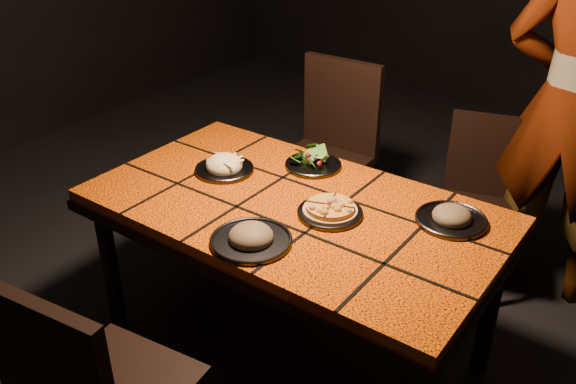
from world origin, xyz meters
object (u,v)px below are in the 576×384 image
Objects in this scene: dining_table at (293,221)px; diner at (575,108)px; chair_far_right at (482,191)px; plate_pasta at (224,167)px; chair_far_left at (330,142)px; plate_pizza at (330,211)px.

diner is (0.72, 1.15, 0.28)m from dining_table.
chair_far_right reaches higher than plate_pasta.
plate_pasta reaches higher than dining_table.
dining_table is at bearing -68.00° from chair_far_left.
chair_far_left is 0.87m from plate_pasta.
diner reaches higher than chair_far_left.
chair_far_left is 1.21m from diner.
chair_far_left is 3.81× the size of plate_pizza.
dining_table is 1.39m from diner.
dining_table is at bearing -129.12° from chair_far_right.
plate_pizza is (-0.26, -1.00, 0.28)m from chair_far_right.
chair_far_left is 1.07m from plate_pizza.
chair_far_right reaches higher than plate_pizza.
chair_far_left is at bearing 171.46° from chair_far_right.
dining_table is 6.10× the size of plate_pizza.
diner is 7.16× the size of plate_pizza.
dining_table is 0.85× the size of diner.
diner reaches higher than plate_pasta.
plate_pasta is at bearing 172.69° from dining_table.
chair_far_left is at bearing 10.55° from diner.
diner is at bearing 57.90° from dining_table.
dining_table is 1.60× the size of chair_far_left.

